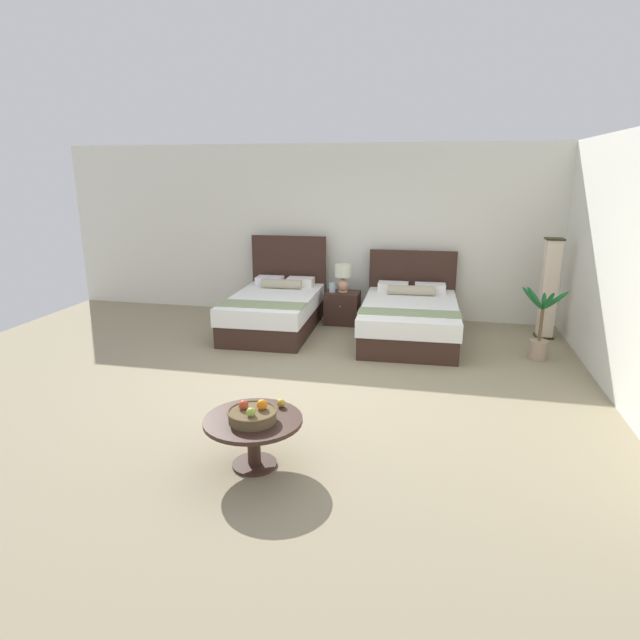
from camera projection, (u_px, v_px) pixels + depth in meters
name	position (u px, v px, depth m)	size (l,w,h in m)	color
ground_plane	(310.00, 383.00, 6.36)	(10.38, 10.08, 0.02)	gray
wall_back	(354.00, 232.00, 9.02)	(10.38, 0.12, 2.86)	white
wall_side_right	(630.00, 268.00, 5.65)	(0.12, 5.68, 2.86)	white
bed_near_window	(275.00, 309.00, 8.38)	(1.33, 2.13, 1.37)	#37221A
bed_near_corner	(410.00, 318.00, 7.96)	(1.45, 2.23, 1.18)	#37221A
nightstand	(342.00, 308.00, 8.76)	(0.55, 0.47, 0.53)	#37221A
table_lamp	(343.00, 275.00, 8.63)	(0.27, 0.27, 0.45)	#DAA580
vase	(332.00, 287.00, 8.66)	(0.10, 0.10, 0.15)	#ABC2CC
coffee_table	(253.00, 429.00, 4.46)	(0.83, 0.83, 0.44)	#37221A
fruit_bowl	(252.00, 414.00, 4.38)	(0.41, 0.41, 0.17)	brown
loose_apple	(281.00, 403.00, 4.64)	(0.07, 0.07, 0.07)	gold
floor_lamp_corner	(549.00, 289.00, 7.88)	(0.25, 0.25, 1.49)	#2B2A15
potted_palm	(540.00, 334.00, 7.06)	(0.58, 0.49, 1.02)	tan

